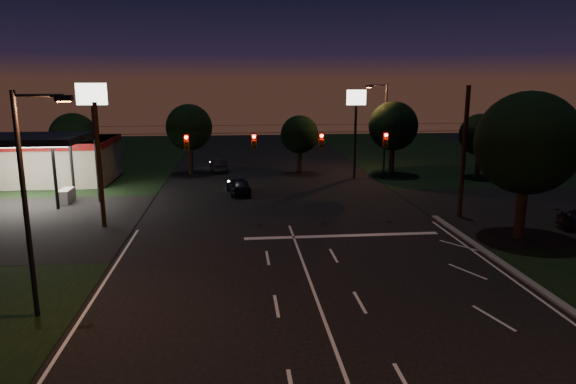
{
  "coord_description": "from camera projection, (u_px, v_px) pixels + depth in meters",
  "views": [
    {
      "loc": [
        -3.34,
        -18.11,
        9.4
      ],
      "look_at": [
        -0.42,
        10.72,
        3.0
      ],
      "focal_mm": 32.0,
      "sensor_mm": 36.0,
      "label": 1
    }
  ],
  "objects": [
    {
      "name": "signal_span",
      "position": [
        288.0,
        140.0,
        33.3
      ],
      "size": [
        24.0,
        0.4,
        1.56
      ],
      "color": "black",
      "rests_on": "ground"
    },
    {
      "name": "utility_pole_left",
      "position": [
        104.0,
        227.0,
        33.34
      ],
      "size": [
        0.28,
        0.28,
        8.0
      ],
      "primitive_type": "cylinder",
      "color": "black",
      "rests_on": "ground"
    },
    {
      "name": "gas_station",
      "position": [
        33.0,
        158.0,
        46.8
      ],
      "size": [
        14.2,
        16.1,
        5.25
      ],
      "color": "gray",
      "rests_on": "ground"
    },
    {
      "name": "tree_right_near",
      "position": [
        526.0,
        144.0,
        29.93
      ],
      "size": [
        6.0,
        6.0,
        8.76
      ],
      "color": "black",
      "rests_on": "ground"
    },
    {
      "name": "car_oncoming_a",
      "position": [
        239.0,
        186.0,
        42.67
      ],
      "size": [
        2.25,
        4.37,
        1.42
      ],
      "primitive_type": "imported",
      "rotation": [
        0.0,
        0.0,
        3.28
      ],
      "color": "black",
      "rests_on": "ground"
    },
    {
      "name": "utility_pole_right",
      "position": [
        459.0,
        217.0,
        35.7
      ],
      "size": [
        0.3,
        0.3,
        9.0
      ],
      "primitive_type": "cylinder",
      "color": "black",
      "rests_on": "ground"
    },
    {
      "name": "tree_far_b",
      "position": [
        189.0,
        128.0,
        51.32
      ],
      "size": [
        4.6,
        4.6,
        6.98
      ],
      "color": "black",
      "rests_on": "ground"
    },
    {
      "name": "cross_street_right",
      "position": [
        558.0,
        210.0,
        37.46
      ],
      "size": [
        20.0,
        16.0,
        0.02
      ],
      "primitive_type": "cube",
      "color": "black",
      "rests_on": "ground"
    },
    {
      "name": "tree_far_c",
      "position": [
        300.0,
        135.0,
        51.56
      ],
      "size": [
        3.8,
        3.8,
        5.86
      ],
      "color": "black",
      "rests_on": "ground"
    },
    {
      "name": "pole_sign_right",
      "position": [
        356.0,
        113.0,
        48.53
      ],
      "size": [
        1.8,
        0.3,
        8.4
      ],
      "color": "black",
      "rests_on": "ground"
    },
    {
      "name": "tree_far_a",
      "position": [
        74.0,
        137.0,
        46.51
      ],
      "size": [
        4.2,
        4.2,
        6.42
      ],
      "color": "black",
      "rests_on": "ground"
    },
    {
      "name": "street_light_right_far",
      "position": [
        383.0,
        122.0,
        51.01
      ],
      "size": [
        2.2,
        0.35,
        9.0
      ],
      "color": "black",
      "rests_on": "ground"
    },
    {
      "name": "car_oncoming_b",
      "position": [
        219.0,
        165.0,
        53.23
      ],
      "size": [
        2.07,
        4.18,
        1.32
      ],
      "primitive_type": "imported",
      "rotation": [
        0.0,
        0.0,
        3.32
      ],
      "color": "black",
      "rests_on": "ground"
    },
    {
      "name": "tree_far_d",
      "position": [
        393.0,
        127.0,
        50.33
      ],
      "size": [
        4.8,
        4.8,
        7.3
      ],
      "color": "black",
      "rests_on": "ground"
    },
    {
      "name": "street_light_left",
      "position": [
        31.0,
        190.0,
        19.65
      ],
      "size": [
        2.2,
        0.35,
        9.0
      ],
      "color": "black",
      "rests_on": "ground"
    },
    {
      "name": "pole_sign_left_near",
      "position": [
        93.0,
        112.0,
        38.43
      ],
      "size": [
        2.2,
        0.3,
        9.1
      ],
      "color": "black",
      "rests_on": "ground"
    },
    {
      "name": "ground",
      "position": [
        327.0,
        326.0,
        19.95
      ],
      "size": [
        140.0,
        140.0,
        0.0
      ],
      "primitive_type": "plane",
      "color": "black",
      "rests_on": "ground"
    },
    {
      "name": "tree_far_e",
      "position": [
        480.0,
        135.0,
        49.31
      ],
      "size": [
        4.0,
        4.0,
        6.18
      ],
      "color": "black",
      "rests_on": "ground"
    },
    {
      "name": "stop_bar",
      "position": [
        342.0,
        236.0,
        31.41
      ],
      "size": [
        12.0,
        0.5,
        0.01
      ],
      "primitive_type": "cube",
      "color": "silver",
      "rests_on": "ground"
    }
  ]
}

